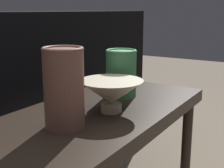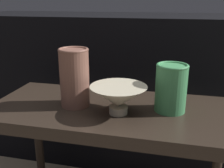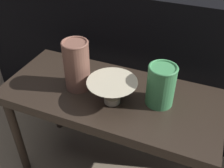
{
  "view_description": "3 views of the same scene",
  "coord_description": "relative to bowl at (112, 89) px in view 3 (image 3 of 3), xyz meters",
  "views": [
    {
      "loc": [
        -0.67,
        -0.48,
        0.75
      ],
      "look_at": [
        -0.0,
        -0.06,
        0.56
      ],
      "focal_mm": 50.0,
      "sensor_mm": 36.0,
      "label": 1
    },
    {
      "loc": [
        0.18,
        -0.78,
        0.81
      ],
      "look_at": [
        0.0,
        -0.02,
        0.56
      ],
      "focal_mm": 42.0,
      "sensor_mm": 36.0,
      "label": 2
    },
    {
      "loc": [
        0.3,
        -0.7,
        1.09
      ],
      "look_at": [
        0.02,
        -0.03,
        0.54
      ],
      "focal_mm": 42.0,
      "sensor_mm": 36.0,
      "label": 3
    }
  ],
  "objects": [
    {
      "name": "ground_plane",
      "position": [
        -0.03,
        0.04,
        -0.53
      ],
      "size": [
        8.0,
        8.0,
        0.0
      ],
      "primitive_type": "plane",
      "color": "#7F705B"
    },
    {
      "name": "bowl",
      "position": [
        0.0,
        0.0,
        0.0
      ],
      "size": [
        0.18,
        0.18,
        0.09
      ],
      "color": "beige",
      "rests_on": "table"
    },
    {
      "name": "vase_colorful_right",
      "position": [
        0.16,
        0.06,
        0.02
      ],
      "size": [
        0.1,
        0.1,
        0.15
      ],
      "color": "#47995B",
      "rests_on": "table"
    },
    {
      "name": "vase_textured_left",
      "position": [
        -0.15,
        0.03,
        0.04
      ],
      "size": [
        0.1,
        0.1,
        0.19
      ],
      "color": "brown",
      "rests_on": "table"
    },
    {
      "name": "couch_backdrop",
      "position": [
        -0.03,
        0.57,
        -0.16
      ],
      "size": [
        1.73,
        0.5,
        0.74
      ],
      "color": "black",
      "rests_on": "ground_plane"
    },
    {
      "name": "table",
      "position": [
        -0.03,
        0.04,
        -0.11
      ],
      "size": [
        0.82,
        0.37,
        0.47
      ],
      "color": "#2D231C",
      "rests_on": "ground_plane"
    }
  ]
}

